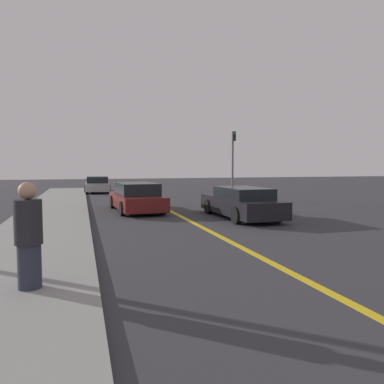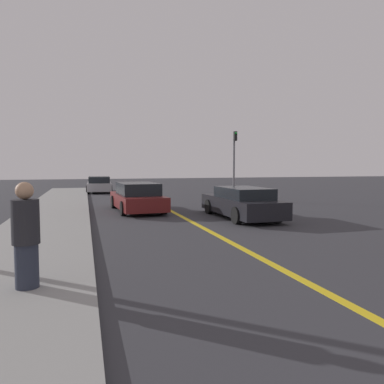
{
  "view_description": "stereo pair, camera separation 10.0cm",
  "coord_description": "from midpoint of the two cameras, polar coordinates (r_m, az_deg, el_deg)",
  "views": [
    {
      "loc": [
        -3.86,
        0.83,
        2.09
      ],
      "look_at": [
        -0.28,
        12.96,
        1.18
      ],
      "focal_mm": 35.0,
      "sensor_mm": 36.0,
      "label": 1
    },
    {
      "loc": [
        -3.77,
        0.81,
        2.09
      ],
      "look_at": [
        -0.28,
        12.96,
        1.18
      ],
      "focal_mm": 35.0,
      "sensor_mm": 36.0,
      "label": 2
    }
  ],
  "objects": [
    {
      "name": "road_center_line",
      "position": [
        17.72,
        -3.92,
        -2.67
      ],
      "size": [
        0.2,
        60.0,
        0.01
      ],
      "color": "gold",
      "rests_on": "ground_plane"
    },
    {
      "name": "traffic_light",
      "position": [
        22.47,
        6.13,
        5.13
      ],
      "size": [
        0.18,
        0.4,
        4.08
      ],
      "color": "slate",
      "rests_on": "ground_plane"
    },
    {
      "name": "car_ahead_center",
      "position": [
        17.2,
        -8.62,
        -0.84
      ],
      "size": [
        2.16,
        4.86,
        1.3
      ],
      "rotation": [
        0.0,
        0.0,
        0.06
      ],
      "color": "maroon",
      "rests_on": "ground_plane"
    },
    {
      "name": "car_near_right_lane",
      "position": [
        14.99,
        7.29,
        -1.63
      ],
      "size": [
        1.9,
        4.81,
        1.22
      ],
      "rotation": [
        0.0,
        0.0,
        0.01
      ],
      "color": "black",
      "rests_on": "ground_plane"
    },
    {
      "name": "car_far_distant",
      "position": [
        29.83,
        -14.32,
        1.09
      ],
      "size": [
        1.98,
        4.45,
        1.23
      ],
      "rotation": [
        0.0,
        0.0,
        -0.03
      ],
      "color": "#9E9EA3",
      "rests_on": "ground_plane"
    },
    {
      "name": "pedestrian_mid_group",
      "position": [
        6.56,
        -24.03,
        -6.17
      ],
      "size": [
        0.43,
        0.43,
        1.71
      ],
      "color": "#282D3D",
      "rests_on": "sidewalk_left"
    },
    {
      "name": "sidewalk_left",
      "position": [
        16.85,
        -20.6,
        -3.09
      ],
      "size": [
        2.87,
        35.01,
        0.12
      ],
      "color": "gray",
      "rests_on": "ground_plane"
    }
  ]
}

